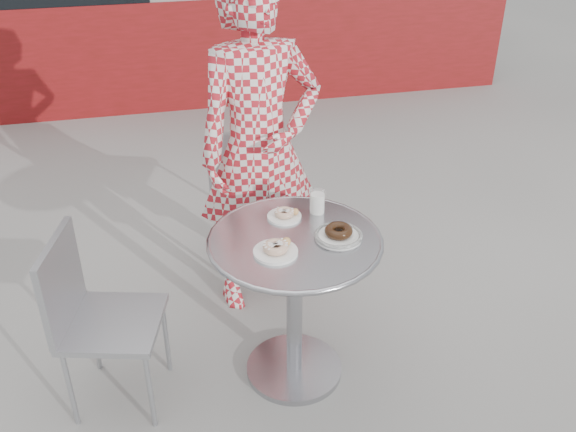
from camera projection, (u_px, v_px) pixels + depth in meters
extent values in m
plane|color=#989691|center=(287.00, 373.00, 3.12)|extent=(60.00, 60.00, 0.00)
cube|color=maroon|center=(199.00, 54.00, 5.94)|extent=(6.02, 0.20, 1.00)
cylinder|color=#B1B1B6|center=(294.00, 368.00, 3.13)|extent=(0.46, 0.46, 0.03)
cylinder|color=#B1B1B6|center=(294.00, 309.00, 2.94)|extent=(0.07, 0.07, 0.74)
cylinder|color=#B1B1B6|center=(295.00, 241.00, 2.75)|extent=(0.74, 0.74, 0.02)
torus|color=#B1B1B6|center=(295.00, 241.00, 2.75)|extent=(0.76, 0.76, 0.03)
cube|color=#A3A5AB|center=(255.00, 191.00, 3.73)|extent=(0.55, 0.55, 0.03)
cube|color=#A3A5AB|center=(249.00, 172.00, 3.43)|extent=(0.43, 0.16, 0.44)
cube|color=#A3A5AB|center=(114.00, 323.00, 2.78)|extent=(0.49, 0.49, 0.03)
cube|color=#A3A5AB|center=(61.00, 282.00, 2.67)|extent=(0.13, 0.40, 0.40)
imported|color=#AD1A24|center=(260.00, 150.00, 3.22)|extent=(0.72, 0.53, 1.79)
cylinder|color=white|center=(284.00, 217.00, 2.89)|extent=(0.15, 0.15, 0.01)
torus|color=#B66E46|center=(284.00, 213.00, 2.88)|extent=(0.09, 0.09, 0.03)
sphere|color=#B77A3F|center=(295.00, 212.00, 2.89)|extent=(0.03, 0.03, 0.03)
cylinder|color=white|center=(276.00, 252.00, 2.64)|extent=(0.19, 0.19, 0.01)
torus|color=#B66E46|center=(276.00, 247.00, 2.63)|extent=(0.11, 0.11, 0.04)
sphere|color=#B77A3F|center=(287.00, 241.00, 2.67)|extent=(0.04, 0.04, 0.04)
cylinder|color=white|center=(338.00, 236.00, 2.75)|extent=(0.20, 0.20, 0.01)
torus|color=black|center=(339.00, 231.00, 2.73)|extent=(0.12, 0.12, 0.04)
torus|color=black|center=(338.00, 235.00, 2.74)|extent=(0.21, 0.21, 0.02)
cylinder|color=white|center=(317.00, 203.00, 2.91)|extent=(0.06, 0.06, 0.09)
cylinder|color=white|center=(317.00, 201.00, 2.90)|extent=(0.07, 0.07, 0.11)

